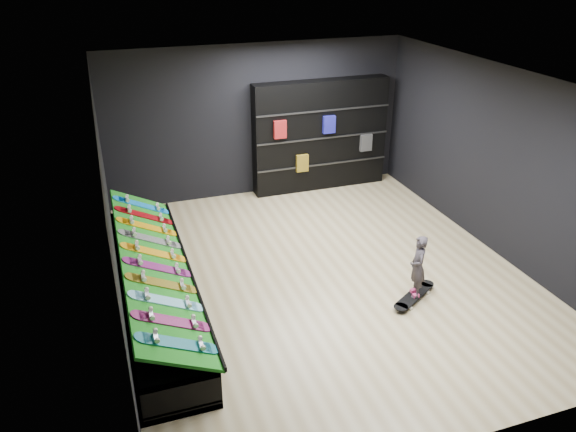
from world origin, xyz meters
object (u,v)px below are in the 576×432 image
object	(u,v)px
floor_skateboard	(414,297)
child	(416,278)
display_rack	(155,290)
back_shelving	(320,135)

from	to	relation	value
floor_skateboard	child	size ratio (longest dim) A/B	1.74
display_rack	floor_skateboard	bearing A→B (deg)	-16.77
back_shelving	display_rack	bearing A→B (deg)	-139.01
back_shelving	floor_skateboard	world-z (taller)	back_shelving
back_shelving	child	size ratio (longest dim) A/B	5.00
child	display_rack	bearing A→B (deg)	-87.96
back_shelving	floor_skateboard	size ratio (longest dim) A/B	2.87
floor_skateboard	child	distance (m)	0.32
display_rack	floor_skateboard	xyz separation A→B (m)	(3.55, -1.07, -0.20)
back_shelving	child	xyz separation A→B (m)	(-0.28, -4.39, -0.75)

